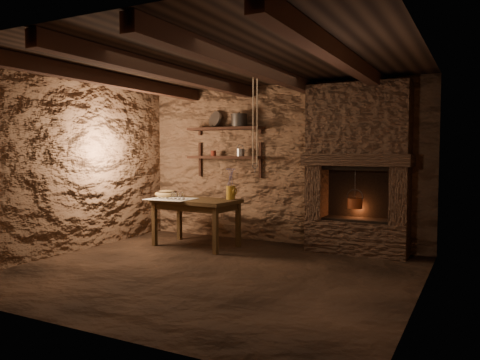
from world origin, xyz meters
The scene contains 25 objects.
floor centered at (0.00, 0.00, 0.00)m, with size 4.50×4.50×0.00m, color black.
back_wall centered at (0.00, 2.00, 1.20)m, with size 4.50×0.04×2.40m, color brown.
front_wall centered at (0.00, -2.00, 1.20)m, with size 4.50×0.04×2.40m, color brown.
left_wall centered at (-2.25, 0.00, 1.20)m, with size 0.04×4.00×2.40m, color brown.
right_wall centered at (2.25, 0.00, 1.20)m, with size 0.04×4.00×2.40m, color brown.
ceiling centered at (0.00, 0.00, 2.40)m, with size 4.50×4.00×0.04m, color black.
beam_far_left centered at (-1.50, 0.00, 2.31)m, with size 0.14×3.95×0.16m, color black.
beam_mid_left centered at (-0.50, 0.00, 2.31)m, with size 0.14×3.95×0.16m, color black.
beam_mid_right centered at (0.50, 0.00, 2.31)m, with size 0.14×3.95×0.16m, color black.
beam_far_right centered at (1.50, 0.00, 2.31)m, with size 0.14×3.95×0.16m, color black.
shelf_lower centered at (-0.85, 1.84, 1.30)m, with size 1.25×0.30×0.04m, color black.
shelf_upper centered at (-0.85, 1.84, 1.75)m, with size 1.25×0.30×0.04m, color black.
hearth centered at (1.25, 1.77, 1.23)m, with size 1.43×0.51×2.30m.
work_table centered at (-0.95, 1.13, 0.38)m, with size 1.27×0.79×0.70m.
linen_cloth centered at (-1.26, 0.95, 0.70)m, with size 0.65×0.52×0.01m, color beige.
pewter_cutlery_row centered at (-1.26, 0.93, 0.71)m, with size 0.54×0.21×0.01m, color gray, non-canonical shape.
drinking_glasses centered at (-1.24, 1.08, 0.75)m, with size 0.21×0.06×0.08m, color white, non-canonical shape.
stoneware_jug centered at (-0.48, 1.34, 0.89)m, with size 0.17×0.17×0.46m.
wooden_bowl centered at (-1.53, 1.21, 0.74)m, with size 0.36×0.36×0.13m, color #9F7F45.
iron_stockpot centered at (-0.60, 1.84, 1.86)m, with size 0.24×0.24×0.18m, color #292724.
tin_pan centered at (-1.09, 1.94, 1.91)m, with size 0.27×0.27×0.04m, color gray.
small_kettle centered at (-0.58, 1.84, 1.38)m, with size 0.17×0.12×0.18m, color gray, non-canonical shape.
rusty_tin centered at (-1.07, 1.84, 1.36)m, with size 0.09×0.09×0.09m, color #521910.
red_pot centered at (1.23, 1.72, 0.70)m, with size 0.22×0.22×0.54m.
hanging_ropes centered at (0.05, 1.05, 1.80)m, with size 0.08×0.08×1.20m, color beige, non-canonical shape.
Camera 1 is at (2.76, -4.58, 1.39)m, focal length 35.00 mm.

